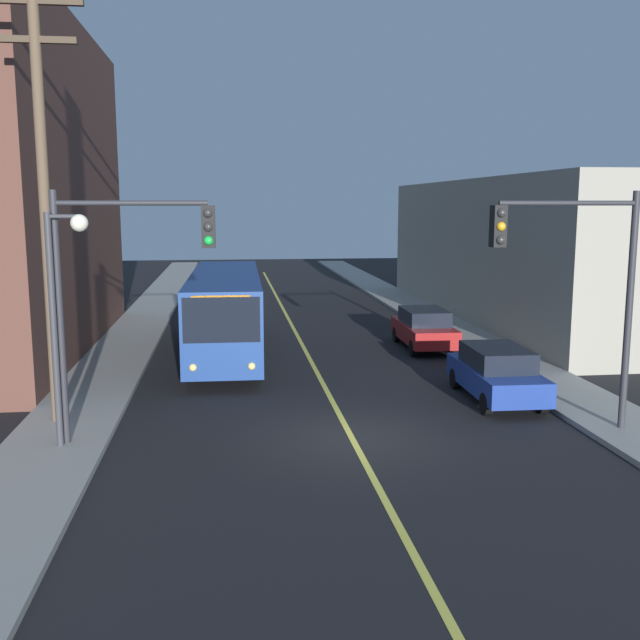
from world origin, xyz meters
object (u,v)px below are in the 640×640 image
object	(u,v)px
utility_pole_near	(44,187)
traffic_signal_right_corner	(574,267)
city_bus	(226,309)
traffic_signal_left_corner	(125,270)
parked_car_blue	(497,373)
parked_car_red	(424,328)
street_lamp_left	(62,295)

from	to	relation	value
utility_pole_near	traffic_signal_right_corner	size ratio (longest dim) A/B	1.86
city_bus	traffic_signal_left_corner	size ratio (longest dim) A/B	2.03
city_bus	parked_car_blue	distance (m)	11.09
city_bus	traffic_signal_left_corner	world-z (taller)	traffic_signal_left_corner
parked_car_red	city_bus	bearing A→B (deg)	-177.22
parked_car_blue	street_lamp_left	world-z (taller)	street_lamp_left
traffic_signal_right_corner	street_lamp_left	xyz separation A→B (m)	(-12.24, 0.37, -0.56)
utility_pole_near	traffic_signal_right_corner	world-z (taller)	utility_pole_near
parked_car_blue	traffic_signal_right_corner	distance (m)	4.91
utility_pole_near	street_lamp_left	size ratio (longest dim) A/B	2.03
city_bus	parked_car_red	size ratio (longest dim) A/B	2.76
utility_pole_near	street_lamp_left	distance (m)	3.39
parked_car_red	street_lamp_left	distance (m)	16.34
parked_car_red	traffic_signal_right_corner	bearing A→B (deg)	-87.21
traffic_signal_left_corner	street_lamp_left	xyz separation A→B (m)	(-1.42, -0.21, -0.56)
street_lamp_left	city_bus	bearing A→B (deg)	70.92
traffic_signal_left_corner	parked_car_blue	bearing A→B (deg)	15.59
city_bus	parked_car_blue	world-z (taller)	city_bus
traffic_signal_right_corner	parked_car_blue	bearing A→B (deg)	98.48
parked_car_blue	street_lamp_left	distance (m)	12.46
traffic_signal_right_corner	street_lamp_left	bearing A→B (deg)	178.28
traffic_signal_right_corner	parked_car_red	bearing A→B (deg)	92.79
traffic_signal_right_corner	street_lamp_left	world-z (taller)	traffic_signal_right_corner
street_lamp_left	utility_pole_near	bearing A→B (deg)	109.69
parked_car_blue	utility_pole_near	bearing A→B (deg)	-175.73
traffic_signal_left_corner	street_lamp_left	world-z (taller)	traffic_signal_left_corner
parked_car_blue	street_lamp_left	xyz separation A→B (m)	(-11.72, -3.08, 2.90)
parked_car_blue	traffic_signal_right_corner	world-z (taller)	traffic_signal_right_corner
city_bus	traffic_signal_left_corner	xyz separation A→B (m)	(-2.27, -10.45, 2.49)
parked_car_blue	parked_car_red	size ratio (longest dim) A/B	1.00
utility_pole_near	street_lamp_left	xyz separation A→B (m)	(0.77, -2.15, -2.51)
street_lamp_left	traffic_signal_left_corner	bearing A→B (deg)	8.30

